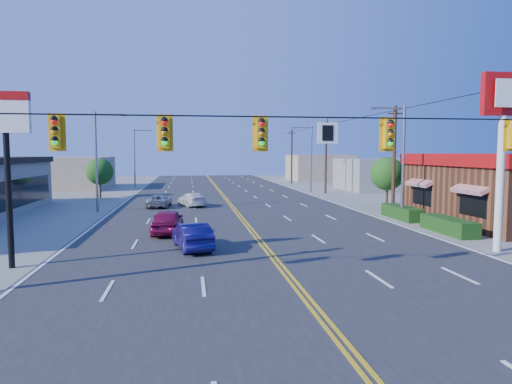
{
  "coord_description": "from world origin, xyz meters",
  "views": [
    {
      "loc": [
        -3.7,
        -15.79,
        4.74
      ],
      "look_at": [
        0.61,
        13.53,
        2.2
      ],
      "focal_mm": 32.0,
      "sensor_mm": 36.0,
      "label": 1
    }
  ],
  "objects": [
    {
      "name": "bld_east_far",
      "position": [
        19.0,
        62.0,
        2.2
      ],
      "size": [
        10.0,
        10.0,
        4.4
      ],
      "primitive_type": "cube",
      "color": "tan",
      "rests_on": "ground"
    },
    {
      "name": "road",
      "position": [
        0.0,
        20.0,
        0.03
      ],
      "size": [
        20.0,
        120.0,
        0.06
      ],
      "primitive_type": "cube",
      "color": "#2D2D30",
      "rests_on": "ground"
    },
    {
      "name": "car_silver",
      "position": [
        -6.29,
        24.27,
        0.54
      ],
      "size": [
        2.13,
        4.05,
        1.09
      ],
      "primitive_type": "imported",
      "rotation": [
        0.0,
        0.0,
        3.06
      ],
      "color": "#A4A5A9",
      "rests_on": "ground"
    },
    {
      "name": "utility_pole_mid",
      "position": [
        12.2,
        36.0,
        4.2
      ],
      "size": [
        0.28,
        0.28,
        8.4
      ],
      "primitive_type": "cylinder",
      "color": "#47301E",
      "rests_on": "ground"
    },
    {
      "name": "streetlight_se",
      "position": [
        10.79,
        14.0,
        4.51
      ],
      "size": [
        2.55,
        0.25,
        8.0
      ],
      "color": "gray",
      "rests_on": "ground"
    },
    {
      "name": "ground",
      "position": [
        0.0,
        0.0,
        0.0
      ],
      "size": [
        160.0,
        160.0,
        0.0
      ],
      "primitive_type": "plane",
      "color": "gray",
      "rests_on": "ground"
    },
    {
      "name": "bld_east_mid",
      "position": [
        22.0,
        40.0,
        2.0
      ],
      "size": [
        12.0,
        10.0,
        4.0
      ],
      "primitive_type": "cube",
      "color": "gray",
      "rests_on": "ground"
    },
    {
      "name": "streetlight_ne",
      "position": [
        10.79,
        38.0,
        4.51
      ],
      "size": [
        2.55,
        0.25,
        8.0
      ],
      "color": "gray",
      "rests_on": "ground"
    },
    {
      "name": "utility_pole_far",
      "position": [
        12.2,
        54.0,
        4.2
      ],
      "size": [
        0.28,
        0.28,
        8.4
      ],
      "primitive_type": "cylinder",
      "color": "#47301E",
      "rests_on": "ground"
    },
    {
      "name": "tree_west",
      "position": [
        -13.0,
        34.0,
        2.79
      ],
      "size": [
        2.8,
        2.8,
        4.2
      ],
      "color": "#47301E",
      "rests_on": "ground"
    },
    {
      "name": "car_white",
      "position": [
        -3.48,
        24.66,
        0.6
      ],
      "size": [
        2.87,
        4.45,
        1.2
      ],
      "primitive_type": "imported",
      "rotation": [
        0.0,
        0.0,
        3.45
      ],
      "color": "white",
      "rests_on": "ground"
    },
    {
      "name": "tree_kfc_rear",
      "position": [
        13.5,
        22.0,
        2.93
      ],
      "size": [
        2.94,
        2.94,
        4.41
      ],
      "color": "#47301E",
      "rests_on": "ground"
    },
    {
      "name": "bld_west_far",
      "position": [
        -20.0,
        48.0,
        2.1
      ],
      "size": [
        11.0,
        12.0,
        4.2
      ],
      "primitive_type": "cube",
      "color": "tan",
      "rests_on": "ground"
    },
    {
      "name": "signal_span",
      "position": [
        -0.12,
        0.0,
        4.89
      ],
      "size": [
        24.32,
        0.34,
        9.0
      ],
      "color": "#47301E",
      "rests_on": "ground"
    },
    {
      "name": "streetlight_nw",
      "position": [
        -10.79,
        48.0,
        4.51
      ],
      "size": [
        2.55,
        0.25,
        8.0
      ],
      "color": "gray",
      "rests_on": "ground"
    },
    {
      "name": "car_blue",
      "position": [
        -3.59,
        6.42,
        0.65
      ],
      "size": [
        2.11,
        4.12,
        1.29
      ],
      "primitive_type": "imported",
      "rotation": [
        0.0,
        0.0,
        3.34
      ],
      "color": "#140F58",
      "rests_on": "ground"
    },
    {
      "name": "streetlight_sw",
      "position": [
        -10.79,
        22.0,
        4.51
      ],
      "size": [
        2.55,
        0.25,
        8.0
      ],
      "color": "gray",
      "rests_on": "ground"
    },
    {
      "name": "kfc_pylon",
      "position": [
        11.0,
        4.0,
        6.04
      ],
      "size": [
        2.2,
        0.36,
        8.5
      ],
      "color": "white",
      "rests_on": "ground"
    },
    {
      "name": "utility_pole_near",
      "position": [
        12.2,
        18.0,
        4.2
      ],
      "size": [
        0.28,
        0.28,
        8.4
      ],
      "primitive_type": "cylinder",
      "color": "#47301E",
      "rests_on": "ground"
    },
    {
      "name": "pizza_hut_sign",
      "position": [
        -11.0,
        4.0,
        5.18
      ],
      "size": [
        1.9,
        0.3,
        6.85
      ],
      "color": "black",
      "rests_on": "ground"
    },
    {
      "name": "car_magenta",
      "position": [
        -4.98,
        11.01,
        0.72
      ],
      "size": [
        1.91,
        4.32,
        1.45
      ],
      "primitive_type": "imported",
      "rotation": [
        0.0,
        0.0,
        3.09
      ],
      "color": "maroon",
      "rests_on": "ground"
    }
  ]
}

